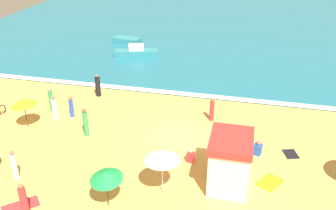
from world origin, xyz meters
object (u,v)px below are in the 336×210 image
at_px(beachgoer_1, 191,156).
at_px(beachgoer_2, 55,108).
at_px(beachgoer_9, 86,123).
at_px(small_boat_1, 136,52).
at_px(beachgoer_8, 51,100).
at_px(small_boat_0, 127,40).
at_px(beachgoer_5, 98,86).
at_px(beachgoer_0, 71,107).
at_px(beach_umbrella_5, 23,102).
at_px(beachgoer_4, 258,149).
at_px(beach_umbrella_4, 162,158).
at_px(beachgoer_7, 14,166).
at_px(beach_umbrella_3, 106,175).
at_px(lifeguard_cabana, 230,161).
at_px(beachgoer_10, 24,201).
at_px(beachgoer_6, 212,110).

height_order(beachgoer_1, beachgoer_2, beachgoer_2).
bearing_deg(beachgoer_9, small_boat_1, 95.31).
distance_m(beachgoer_8, small_boat_0, 16.30).
xyz_separation_m(beachgoer_2, beachgoer_5, (1.45, 4.13, 0.02)).
height_order(beachgoer_5, beachgoer_9, beachgoer_9).
bearing_deg(beachgoer_0, beach_umbrella_5, -137.51).
distance_m(beachgoer_9, small_boat_1, 15.13).
height_order(beachgoer_0, beachgoer_4, beachgoer_0).
xyz_separation_m(beach_umbrella_4, beachgoer_7, (-7.94, -0.74, -1.31)).
height_order(beachgoer_1, small_boat_1, small_boat_1).
bearing_deg(beachgoer_1, beach_umbrella_3, -126.21).
height_order(beachgoer_1, beachgoer_7, beachgoer_7).
xyz_separation_m(lifeguard_cabana, beachgoer_7, (-11.15, -2.15, -0.62)).
height_order(beachgoer_0, beachgoer_7, beachgoer_7).
bearing_deg(beach_umbrella_3, beachgoer_2, 132.67).
distance_m(beachgoer_4, beachgoer_7, 13.71).
xyz_separation_m(beachgoer_2, beachgoer_4, (13.81, -1.21, -0.44)).
height_order(beachgoer_0, beachgoer_8, beachgoer_8).
xyz_separation_m(beachgoer_0, beachgoer_10, (2.27, -9.40, 0.09)).
bearing_deg(lifeguard_cabana, beachgoer_9, 163.16).
xyz_separation_m(beachgoer_4, beachgoer_6, (-3.18, 3.48, 0.44)).
bearing_deg(beachgoer_10, beachgoer_9, 91.66).
distance_m(beach_umbrella_5, beachgoer_0, 3.22).
height_order(beachgoer_1, beachgoer_4, beachgoer_4).
bearing_deg(beachgoer_1, beachgoer_8, 160.59).
relative_size(beach_umbrella_4, beachgoer_9, 1.21).
bearing_deg(beachgoer_0, beachgoer_8, 165.84).
bearing_deg(small_boat_0, beachgoer_2, -87.71).
xyz_separation_m(beachgoer_5, beachgoer_7, (-0.26, -10.68, 0.01)).
height_order(beachgoer_1, beachgoer_8, beachgoer_8).
distance_m(lifeguard_cabana, beachgoer_5, 13.84).
height_order(beachgoer_0, small_boat_1, beachgoer_0).
distance_m(small_boat_0, small_boat_1, 4.45).
bearing_deg(beachgoer_6, beachgoer_0, -169.84).
distance_m(beachgoer_7, beachgoer_10, 3.09).
distance_m(beachgoer_7, small_boat_0, 23.91).
height_order(beach_umbrella_5, beachgoer_9, beach_umbrella_5).
height_order(lifeguard_cabana, beachgoer_10, lifeguard_cabana).
distance_m(beach_umbrella_3, beachgoer_1, 5.76).
xyz_separation_m(beach_umbrella_3, beachgoer_6, (3.86, 9.61, -1.00)).
distance_m(beachgoer_2, beachgoer_5, 4.38).
relative_size(beach_umbrella_4, small_boat_0, 0.77).
distance_m(beachgoer_8, beachgoer_9, 4.64).
relative_size(beachgoer_6, small_boat_1, 0.38).
distance_m(beachgoer_6, beachgoer_10, 13.36).
xyz_separation_m(beachgoer_7, beachgoer_10, (2.05, -2.32, 0.02)).
distance_m(beach_umbrella_4, small_boat_1, 20.76).
bearing_deg(beachgoer_9, beach_umbrella_4, -34.73).
relative_size(beachgoer_0, beachgoer_4, 1.75).
distance_m(beachgoer_0, beachgoer_1, 9.72).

